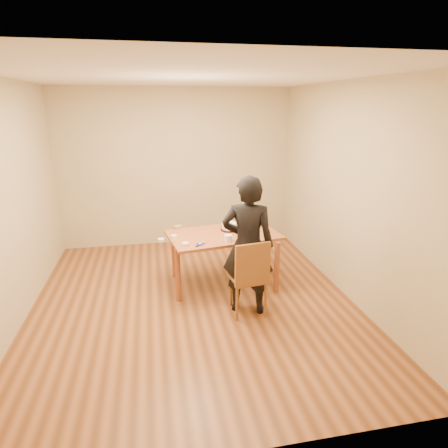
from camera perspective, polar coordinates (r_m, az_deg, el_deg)
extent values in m
cube|color=brown|center=(4.92, -4.63, -11.66)|extent=(4.00, 4.50, 0.00)
cube|color=silver|center=(4.29, -5.58, 21.56)|extent=(4.00, 4.50, 0.00)
cube|color=tan|center=(6.61, -7.19, 8.40)|extent=(4.00, 0.00, 2.70)
cube|color=tan|center=(4.66, -30.31, 2.15)|extent=(0.00, 4.50, 2.70)
cube|color=tan|center=(5.02, 18.33, 4.67)|extent=(0.00, 4.50, 2.70)
cube|color=brown|center=(5.05, -0.11, -1.67)|extent=(1.57, 1.09, 0.04)
cube|color=brown|center=(4.49, 3.69, -8.15)|extent=(0.45, 0.45, 0.04)
cylinder|color=red|center=(5.19, 0.92, -0.79)|extent=(0.26, 0.26, 0.02)
cylinder|color=white|center=(5.18, 0.92, -0.31)|extent=(0.22, 0.22, 0.07)
ellipsoid|color=white|center=(5.16, 0.93, 0.20)|extent=(0.22, 0.22, 0.03)
cylinder|color=white|center=(4.75, 0.65, -2.18)|extent=(0.10, 0.10, 0.09)
cylinder|color=#161C94|center=(4.67, -3.67, -3.07)|extent=(0.10, 0.10, 0.01)
ellipsoid|color=white|center=(4.67, -3.67, -2.92)|extent=(0.04, 0.04, 0.02)
cylinder|color=white|center=(4.64, -5.90, -3.07)|extent=(0.08, 0.08, 0.04)
cylinder|color=white|center=(4.92, -7.66, -1.90)|extent=(0.08, 0.08, 0.04)
cylinder|color=white|center=(4.82, -9.56, -2.44)|extent=(0.08, 0.08, 0.04)
cube|color=#E736BC|center=(5.30, -6.97, -0.54)|extent=(0.13, 0.11, 0.02)
cube|color=#3C971C|center=(5.30, -7.04, -0.35)|extent=(0.13, 0.11, 0.02)
cube|color=black|center=(4.64, -3.64, -3.22)|extent=(0.13, 0.11, 0.01)
imported|color=black|center=(4.38, 3.64, -3.35)|extent=(0.71, 0.58, 1.67)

